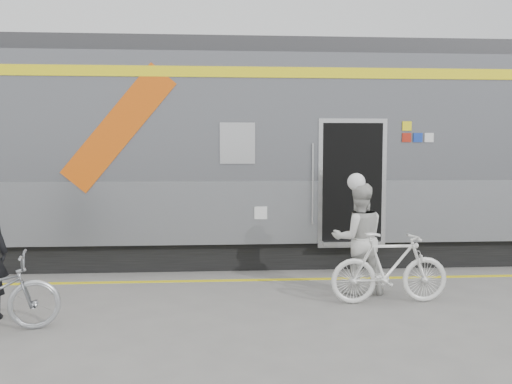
{
  "coord_description": "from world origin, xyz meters",
  "views": [
    {
      "loc": [
        -0.22,
        -6.58,
        2.16
      ],
      "look_at": [
        0.34,
        1.6,
        1.5
      ],
      "focal_mm": 38.0,
      "sensor_mm": 36.0,
      "label": 1
    }
  ],
  "objects": [
    {
      "name": "safety_strip",
      "position": [
        0.0,
        2.15,
        0.0
      ],
      "size": [
        24.0,
        0.12,
        0.01
      ],
      "primitive_type": "cube",
      "color": "yellow",
      "rests_on": "ground"
    },
    {
      "name": "bicycle_right",
      "position": [
        2.15,
        0.71,
        0.5
      ],
      "size": [
        1.67,
        0.5,
        1.0
      ],
      "primitive_type": "imported",
      "rotation": [
        0.0,
        0.0,
        1.59
      ],
      "color": "white",
      "rests_on": "ground"
    },
    {
      "name": "helmet_woman",
      "position": [
        1.85,
        1.26,
        1.78
      ],
      "size": [
        0.26,
        0.26,
        0.26
      ],
      "primitive_type": "sphere",
      "color": "white",
      "rests_on": "woman"
    },
    {
      "name": "woman",
      "position": [
        1.85,
        1.26,
        0.82
      ],
      "size": [
        0.81,
        0.64,
        1.65
      ],
      "primitive_type": "imported",
      "rotation": [
        0.0,
        0.0,
        3.16
      ],
      "color": "silver",
      "rests_on": "ground"
    },
    {
      "name": "train",
      "position": [
        -0.09,
        4.19,
        2.05
      ],
      "size": [
        24.0,
        3.17,
        4.1
      ],
      "color": "black",
      "rests_on": "ground"
    },
    {
      "name": "ground",
      "position": [
        0.0,
        0.0,
        0.0
      ],
      "size": [
        90.0,
        90.0,
        0.0
      ],
      "primitive_type": "plane",
      "color": "slate",
      "rests_on": "ground"
    }
  ]
}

